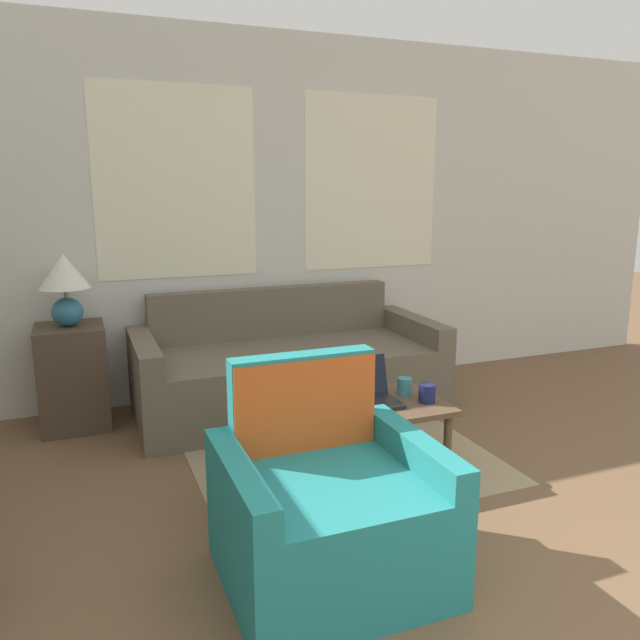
{
  "coord_description": "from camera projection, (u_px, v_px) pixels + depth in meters",
  "views": [
    {
      "loc": [
        -1.52,
        -0.32,
        1.53
      ],
      "look_at": [
        -0.19,
        3.06,
        0.75
      ],
      "focal_mm": 35.0,
      "sensor_mm": 36.0,
      "label": 1
    }
  ],
  "objects": [
    {
      "name": "book_red",
      "position": [
        305.0,
        400.0,
        3.33
      ],
      "size": [
        0.18,
        0.19,
        0.04
      ],
      "color": "#2D2D33",
      "rests_on": "coffee_table"
    },
    {
      "name": "wall_back",
      "position": [
        290.0,
        217.0,
        4.64
      ],
      "size": [
        6.95,
        0.06,
        2.6
      ],
      "color": "silver",
      "rests_on": "ground_plane"
    },
    {
      "name": "couch",
      "position": [
        287.0,
        371.0,
        4.36
      ],
      "size": [
        2.07,
        0.91,
        0.8
      ],
      "color": "#665B4C",
      "rests_on": "ground_plane"
    },
    {
      "name": "table_lamp",
      "position": [
        65.0,
        281.0,
        3.86
      ],
      "size": [
        0.31,
        0.31,
        0.46
      ],
      "color": "teal",
      "rests_on": "side_table"
    },
    {
      "name": "side_table",
      "position": [
        73.0,
        377.0,
        3.99
      ],
      "size": [
        0.42,
        0.42,
        0.67
      ],
      "color": "#4C3D2D",
      "rests_on": "ground_plane"
    },
    {
      "name": "rug",
      "position": [
        321.0,
        437.0,
        3.87
      ],
      "size": [
        1.66,
        2.01,
        0.01
      ],
      "color": "#9E8966",
      "rests_on": "ground_plane"
    },
    {
      "name": "cup_navy",
      "position": [
        405.0,
        386.0,
        3.46
      ],
      "size": [
        0.08,
        0.08,
        0.1
      ],
      "color": "teal",
      "rests_on": "coffee_table"
    },
    {
      "name": "snack_bowl",
      "position": [
        313.0,
        411.0,
        3.11
      ],
      "size": [
        0.19,
        0.19,
        0.07
      ],
      "color": "gold",
      "rests_on": "coffee_table"
    },
    {
      "name": "cup_yellow",
      "position": [
        427.0,
        393.0,
        3.34
      ],
      "size": [
        0.09,
        0.09,
        0.1
      ],
      "color": "#191E4C",
      "rests_on": "coffee_table"
    },
    {
      "name": "coffee_table",
      "position": [
        359.0,
        414.0,
        3.31
      ],
      "size": [
        0.92,
        0.54,
        0.39
      ],
      "color": "brown",
      "rests_on": "ground_plane"
    },
    {
      "name": "laptop",
      "position": [
        366.0,
        394.0,
        3.32
      ],
      "size": [
        0.32,
        0.28,
        0.23
      ],
      "color": "black",
      "rests_on": "coffee_table"
    },
    {
      "name": "armchair",
      "position": [
        326.0,
        511.0,
        2.47
      ],
      "size": [
        0.82,
        0.74,
        0.85
      ],
      "color": "teal",
      "rests_on": "ground_plane"
    }
  ]
}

